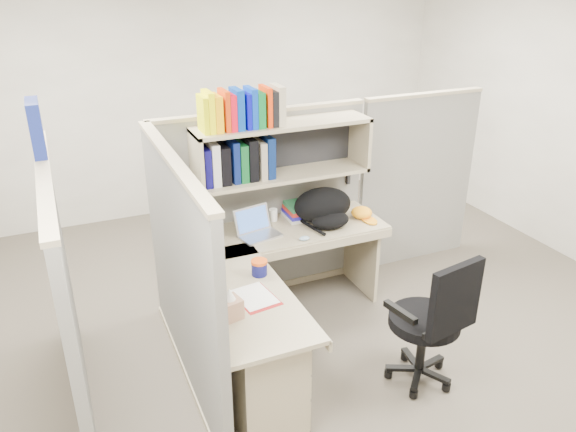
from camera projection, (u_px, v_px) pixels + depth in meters
name	position (u px, v px, depth m)	size (l,w,h in m)	color
ground	(307.00, 346.00, 4.27)	(6.00, 6.00, 0.00)	#3D382F
room_shell	(311.00, 141.00, 3.61)	(6.00, 6.00, 6.00)	#A6A196
cubicle	(238.00, 223.00, 4.14)	(3.79, 1.84, 1.95)	slate
desk	(271.00, 332.00, 3.70)	(1.74, 1.75, 0.73)	gray
laptop	(259.00, 224.00, 4.30)	(0.31, 0.31, 0.22)	#ADACB1
backpack	(326.00, 208.00, 4.50)	(0.48, 0.37, 0.29)	black
orange_cap	(362.00, 213.00, 4.65)	(0.17, 0.20, 0.09)	orange
snack_canister	(259.00, 267.00, 3.79)	(0.11, 0.11, 0.11)	#0D0F4F
tissue_box	(230.00, 303.00, 3.31)	(0.13, 0.13, 0.20)	#AA7C60
mouse	(304.00, 238.00, 4.28)	(0.08, 0.06, 0.03)	#8AAAC4
paper_cup	(273.00, 215.00, 4.60)	(0.07, 0.07, 0.10)	white
book_stack	(297.00, 211.00, 4.65)	(0.19, 0.25, 0.12)	gray
loose_paper	(255.00, 296.00, 3.56)	(0.22, 0.29, 0.00)	white
task_chair	(427.00, 340.00, 3.76)	(0.56, 0.52, 1.01)	black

